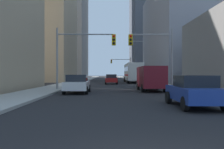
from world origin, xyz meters
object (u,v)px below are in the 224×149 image
cargo_van_maroon (151,77)px  traffic_signal_far_right (122,64)px  sedan_red (111,79)px  traffic_signal_near_right (153,48)px  sedan_white (77,84)px  sedan_blue (194,91)px  traffic_signal_near_left (83,47)px  city_bus (133,72)px

cargo_van_maroon → traffic_signal_far_right: 39.93m
sedan_red → traffic_signal_far_right: traffic_signal_far_right is taller
cargo_van_maroon → traffic_signal_near_right: bearing=64.9°
sedan_red → traffic_signal_far_right: size_ratio=0.70×
cargo_van_maroon → sedan_white: bearing=-160.2°
sedan_blue → traffic_signal_near_left: bearing=119.3°
cargo_van_maroon → sedan_red: bearing=102.7°
sedan_blue → traffic_signal_near_left: traffic_signal_near_left is taller
city_bus → traffic_signal_near_left: bearing=-109.6°
traffic_signal_near_right → sedan_white: bearing=-155.1°
sedan_blue → sedan_red: size_ratio=1.01×
sedan_red → traffic_signal_near_left: (-2.97, -14.09, 3.36)m
traffic_signal_near_right → traffic_signal_far_right: bearing=90.7°
sedan_white → traffic_signal_far_right: bearing=81.3°
cargo_van_maroon → traffic_signal_far_right: traffic_signal_far_right is taller
sedan_blue → traffic_signal_far_right: traffic_signal_far_right is taller
sedan_blue → traffic_signal_far_right: (-0.15, 50.40, 3.34)m
sedan_white → traffic_signal_near_left: size_ratio=0.70×
sedan_blue → traffic_signal_near_left: (-6.41, 11.44, 3.36)m
traffic_signal_far_right → sedan_white: bearing=-98.7°
sedan_red → traffic_signal_near_right: traffic_signal_near_right is taller
sedan_white → cargo_van_maroon: bearing=19.8°
cargo_van_maroon → traffic_signal_near_left: (-6.33, 0.86, 2.84)m
sedan_red → traffic_signal_far_right: 25.31m
sedan_blue → sedan_white: (-6.59, 8.23, 0.00)m
sedan_blue → sedan_white: size_ratio=1.01×
sedan_white → traffic_signal_near_left: traffic_signal_near_left is taller
cargo_van_maroon → traffic_signal_far_right: size_ratio=0.87×
city_bus → traffic_signal_far_right: traffic_signal_far_right is taller
cargo_van_maroon → sedan_red: (-3.36, 14.96, -0.52)m
sedan_blue → traffic_signal_near_left: 13.53m
traffic_signal_near_right → city_bus: bearing=89.1°
cargo_van_maroon → sedan_blue: bearing=-89.6°
sedan_blue → traffic_signal_near_right: (0.32, 11.44, 3.30)m
city_bus → sedan_blue: size_ratio=2.71×
cargo_van_maroon → sedan_white: size_ratio=1.25×
traffic_signal_near_right → cargo_van_maroon: bearing=-115.1°
sedan_white → traffic_signal_near_left: (0.18, 3.21, 3.36)m
cargo_van_maroon → sedan_white: cargo_van_maroon is taller
cargo_van_maroon → sedan_red: cargo_van_maroon is taller
city_bus → traffic_signal_near_right: (-0.30, -19.70, 2.14)m
sedan_white → traffic_signal_near_right: traffic_signal_near_right is taller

